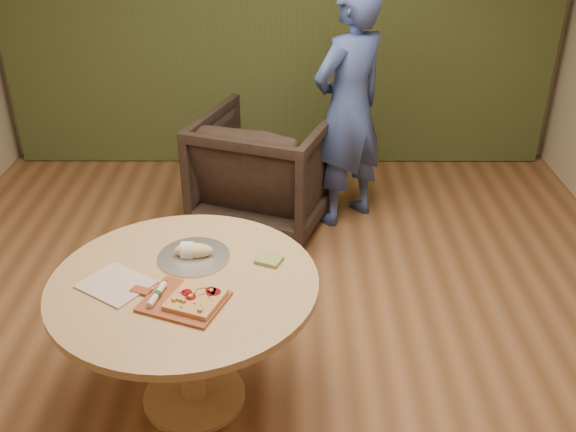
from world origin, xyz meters
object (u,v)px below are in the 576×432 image
at_px(person_standing, 349,108).
at_px(flatbread_pizza, 196,299).
at_px(pizza_paddle, 182,301).
at_px(armchair, 266,163).
at_px(cutlery_roll, 157,294).
at_px(pedestal_table, 186,304).
at_px(bread_roll, 192,250).
at_px(serving_tray, 194,257).

bearing_deg(person_standing, flatbread_pizza, 28.84).
distance_m(pizza_paddle, armchair, 2.14).
distance_m(cutlery_roll, person_standing, 2.36).
xyz_separation_m(pedestal_table, person_standing, (0.93, 1.97, 0.29)).
xyz_separation_m(pedestal_table, cutlery_roll, (-0.09, -0.16, 0.17)).
distance_m(flatbread_pizza, person_standing, 2.32).
xyz_separation_m(bread_roll, person_standing, (0.91, 1.78, 0.11)).
distance_m(pedestal_table, pizza_paddle, 0.23).
distance_m(pizza_paddle, serving_tray, 0.37).
height_order(pizza_paddle, cutlery_roll, cutlery_roll).
bearing_deg(flatbread_pizza, person_standing, 68.60).
xyz_separation_m(pedestal_table, serving_tray, (0.02, 0.19, 0.15)).
bearing_deg(pizza_paddle, person_standing, 88.23).
relative_size(pizza_paddle, armchair, 0.50).
bearing_deg(person_standing, armchair, -36.01).
bearing_deg(armchair, serving_tray, 100.41).
relative_size(bread_roll, person_standing, 0.11).
relative_size(pedestal_table, serving_tray, 3.59).
height_order(pizza_paddle, flatbread_pizza, flatbread_pizza).
xyz_separation_m(pedestal_table, flatbread_pizza, (0.08, -0.19, 0.17)).
distance_m(pedestal_table, flatbread_pizza, 0.27).
relative_size(pizza_paddle, person_standing, 0.26).
xyz_separation_m(cutlery_roll, bread_roll, (0.11, 0.35, 0.01)).
height_order(flatbread_pizza, person_standing, person_standing).
distance_m(pizza_paddle, person_standing, 2.33).
distance_m(pedestal_table, cutlery_roll, 0.25).
distance_m(flatbread_pizza, cutlery_roll, 0.18).
height_order(flatbread_pizza, cutlery_roll, flatbread_pizza).
height_order(pedestal_table, armchair, armchair).
relative_size(serving_tray, person_standing, 0.20).
bearing_deg(pedestal_table, serving_tray, 82.79).
distance_m(serving_tray, armchair, 1.78).
xyz_separation_m(pizza_paddle, flatbread_pizza, (0.06, -0.01, 0.02)).
bearing_deg(bread_roll, pizza_paddle, -89.50).
height_order(serving_tray, person_standing, person_standing).
bearing_deg(armchair, cutlery_roll, 98.82).
bearing_deg(flatbread_pizza, serving_tray, 98.81).
height_order(flatbread_pizza, bread_roll, bread_roll).
height_order(cutlery_roll, armchair, armchair).
distance_m(bread_roll, armchair, 1.79).
bearing_deg(pedestal_table, bread_roll, 85.40).
bearing_deg(serving_tray, bread_roll, 180.00).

